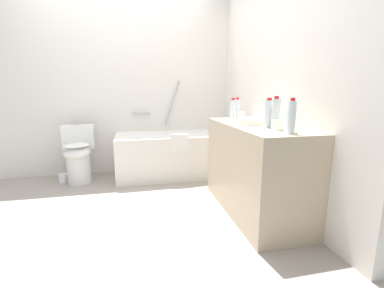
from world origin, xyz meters
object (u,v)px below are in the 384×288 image
(water_bottle_0, at_px, (292,117))
(water_bottle_3, at_px, (237,109))
(bathtub, at_px, (175,153))
(toilet, at_px, (78,154))
(drinking_glass_0, at_px, (241,116))
(water_bottle_4, at_px, (233,109))
(drinking_glass_1, at_px, (279,125))
(sink_faucet, at_px, (273,120))
(water_bottle_1, at_px, (290,120))
(sink_basin, at_px, (255,121))
(toilet_paper_roll, at_px, (63,178))
(water_bottle_2, at_px, (269,114))
(water_bottle_5, at_px, (276,114))

(water_bottle_0, xyz_separation_m, water_bottle_3, (-0.01, 0.97, -0.01))
(bathtub, bearing_deg, toilet, -179.75)
(drinking_glass_0, bearing_deg, water_bottle_4, 93.60)
(toilet, relative_size, drinking_glass_1, 8.71)
(sink_faucet, relative_size, water_bottle_1, 0.78)
(sink_basin, bearing_deg, water_bottle_4, 92.20)
(water_bottle_4, xyz_separation_m, toilet_paper_roll, (-1.97, 0.70, -0.89))
(water_bottle_1, relative_size, water_bottle_3, 0.84)
(drinking_glass_1, bearing_deg, sink_basin, 89.10)
(water_bottle_2, xyz_separation_m, drinking_glass_1, (-0.00, -0.17, -0.07))
(water_bottle_4, distance_m, water_bottle_5, 0.84)
(sink_basin, xyz_separation_m, drinking_glass_1, (-0.01, -0.43, 0.02))
(toilet, xyz_separation_m, water_bottle_1, (1.82, -1.69, 0.57))
(toilet, bearing_deg, water_bottle_4, 66.05)
(sink_basin, height_order, water_bottle_1, water_bottle_1)
(toilet_paper_roll, bearing_deg, sink_basin, -30.98)
(drinking_glass_1, bearing_deg, toilet_paper_roll, 140.75)
(drinking_glass_0, bearing_deg, toilet, 153.70)
(bathtub, bearing_deg, drinking_glass_1, -70.88)
(toilet, bearing_deg, sink_basin, 53.67)
(water_bottle_2, bearing_deg, drinking_glass_1, -90.28)
(water_bottle_3, relative_size, water_bottle_4, 1.05)
(sink_basin, height_order, drinking_glass_0, drinking_glass_0)
(water_bottle_4, bearing_deg, sink_faucet, -67.25)
(sink_basin, height_order, sink_faucet, sink_faucet)
(water_bottle_4, bearing_deg, drinking_glass_0, -86.40)
(water_bottle_2, bearing_deg, sink_faucet, 53.02)
(water_bottle_1, height_order, water_bottle_2, water_bottle_2)
(water_bottle_5, xyz_separation_m, drinking_glass_1, (-0.02, -0.09, -0.08))
(toilet_paper_roll, bearing_deg, toilet, -5.62)
(toilet, bearing_deg, bathtub, 87.26)
(water_bottle_4, xyz_separation_m, drinking_glass_0, (0.01, -0.20, -0.06))
(water_bottle_4, relative_size, water_bottle_5, 0.85)
(drinking_glass_0, bearing_deg, sink_faucet, -56.41)
(water_bottle_0, relative_size, water_bottle_3, 1.10)
(water_bottle_0, bearing_deg, water_bottle_5, 85.72)
(sink_basin, height_order, water_bottle_0, water_bottle_0)
(water_bottle_0, height_order, water_bottle_5, water_bottle_5)
(water_bottle_2, relative_size, drinking_glass_1, 2.98)
(sink_basin, relative_size, water_bottle_1, 1.66)
(water_bottle_1, distance_m, drinking_glass_1, 0.11)
(water_bottle_0, relative_size, water_bottle_4, 1.15)
(water_bottle_4, bearing_deg, toilet_paper_roll, 160.53)
(water_bottle_4, bearing_deg, water_bottle_0, -89.36)
(sink_faucet, relative_size, toilet_paper_roll, 1.38)
(sink_faucet, xyz_separation_m, water_bottle_3, (-0.21, 0.38, 0.08))
(water_bottle_5, xyz_separation_m, drinking_glass_0, (-0.02, 0.64, -0.08))
(water_bottle_0, bearing_deg, toilet_paper_roll, 138.10)
(water_bottle_0, height_order, water_bottle_1, water_bottle_0)
(drinking_glass_0, height_order, toilet_paper_roll, drinking_glass_0)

